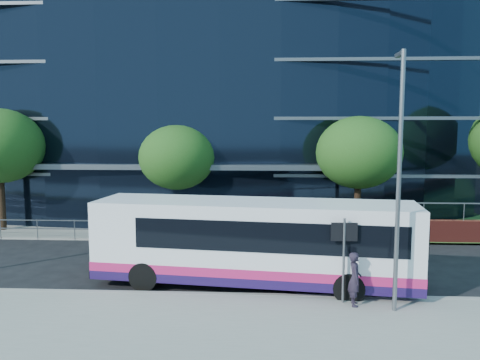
# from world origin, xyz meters

# --- Properties ---
(ground) EXTENTS (200.00, 200.00, 0.00)m
(ground) POSITION_xyz_m (0.00, 0.00, 0.00)
(ground) COLOR black
(ground) RESTS_ON ground
(pavement_near) EXTENTS (80.00, 8.00, 0.15)m
(pavement_near) POSITION_xyz_m (0.00, -5.00, 0.07)
(pavement_near) COLOR gray
(pavement_near) RESTS_ON ground
(kerb) EXTENTS (80.00, 0.25, 0.16)m
(kerb) POSITION_xyz_m (0.00, -1.00, 0.08)
(kerb) COLOR gray
(kerb) RESTS_ON ground
(yellow_line_outer) EXTENTS (80.00, 0.08, 0.01)m
(yellow_line_outer) POSITION_xyz_m (0.00, -0.80, 0.01)
(yellow_line_outer) COLOR gold
(yellow_line_outer) RESTS_ON ground
(yellow_line_inner) EXTENTS (80.00, 0.08, 0.01)m
(yellow_line_inner) POSITION_xyz_m (0.00, -0.65, 0.01)
(yellow_line_inner) COLOR gold
(yellow_line_inner) RESTS_ON ground
(far_forecourt) EXTENTS (50.00, 8.00, 0.10)m
(far_forecourt) POSITION_xyz_m (-6.00, 11.00, 0.05)
(far_forecourt) COLOR gray
(far_forecourt) RESTS_ON ground
(glass_office) EXTENTS (44.00, 23.10, 16.00)m
(glass_office) POSITION_xyz_m (-4.00, 20.85, 8.00)
(glass_office) COLOR black
(glass_office) RESTS_ON ground
(guard_railings) EXTENTS (24.00, 0.05, 1.10)m
(guard_railings) POSITION_xyz_m (-8.00, 7.00, 0.82)
(guard_railings) COLOR slate
(guard_railings) RESTS_ON ground
(apartment_block) EXTENTS (60.00, 42.00, 30.00)m
(apartment_block) POSITION_xyz_m (32.00, 57.21, 11.11)
(apartment_block) COLOR #2D511E
(apartment_block) RESTS_ON ground
(street_sign) EXTENTS (0.85, 0.09, 2.80)m
(street_sign) POSITION_xyz_m (4.50, -1.59, 2.15)
(street_sign) COLOR slate
(street_sign) RESTS_ON pavement_near
(tree_far_b) EXTENTS (4.29, 4.29, 6.05)m
(tree_far_b) POSITION_xyz_m (-3.00, 9.50, 4.21)
(tree_far_b) COLOR black
(tree_far_b) RESTS_ON ground
(tree_far_c) EXTENTS (4.62, 4.62, 6.51)m
(tree_far_c) POSITION_xyz_m (7.00, 9.00, 4.54)
(tree_far_c) COLOR black
(tree_far_c) RESTS_ON ground
(tree_dist_e) EXTENTS (4.62, 4.62, 6.51)m
(tree_dist_e) POSITION_xyz_m (24.00, 40.00, 4.54)
(tree_dist_e) COLOR black
(tree_dist_e) RESTS_ON ground
(streetlight_east) EXTENTS (0.15, 0.77, 8.00)m
(streetlight_east) POSITION_xyz_m (6.00, -2.17, 4.44)
(streetlight_east) COLOR slate
(streetlight_east) RESTS_ON pavement_near
(city_bus) EXTENTS (11.96, 4.07, 3.17)m
(city_bus) POSITION_xyz_m (1.63, 0.28, 1.68)
(city_bus) COLOR white
(city_bus) RESTS_ON ground
(pedestrian) EXTENTS (0.44, 0.65, 1.74)m
(pedestrian) POSITION_xyz_m (4.83, -1.82, 1.02)
(pedestrian) COLOR #231C2A
(pedestrian) RESTS_ON pavement_near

